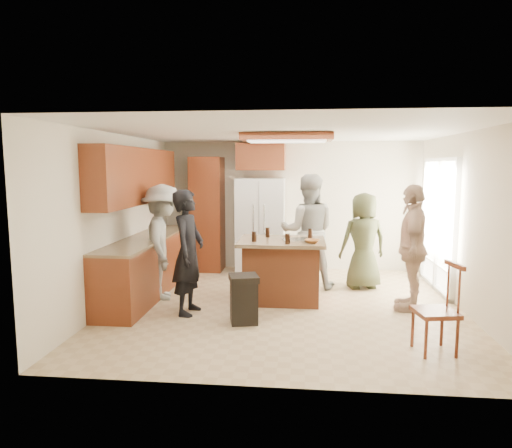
# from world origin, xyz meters

# --- Properties ---
(person_front_left) EXTENTS (0.52, 0.67, 1.71)m
(person_front_left) POSITION_xyz_m (-1.31, -0.46, 0.86)
(person_front_left) COLOR black
(person_front_left) RESTS_ON ground
(person_behind_left) EXTENTS (0.93, 0.57, 1.90)m
(person_behind_left) POSITION_xyz_m (0.33, 1.08, 0.95)
(person_behind_left) COLOR #9A9992
(person_behind_left) RESTS_ON ground
(person_behind_right) EXTENTS (0.89, 0.70, 1.60)m
(person_behind_right) POSITION_xyz_m (1.25, 1.11, 0.80)
(person_behind_right) COLOR #323620
(person_behind_right) RESTS_ON ground
(person_side_right) EXTENTS (0.75, 1.13, 1.78)m
(person_side_right) POSITION_xyz_m (1.78, 0.03, 0.89)
(person_side_right) COLOR tan
(person_side_right) RESTS_ON ground
(person_counter) EXTENTS (0.79, 1.23, 1.76)m
(person_counter) POSITION_xyz_m (-1.87, 0.22, 0.88)
(person_counter) COLOR gray
(person_counter) RESTS_ON ground
(left_cabinetry) EXTENTS (0.64, 3.00, 2.30)m
(left_cabinetry) POSITION_xyz_m (-2.24, 0.40, 0.96)
(left_cabinetry) COLOR maroon
(left_cabinetry) RESTS_ON ground
(back_wall_units) EXTENTS (1.80, 0.60, 2.45)m
(back_wall_units) POSITION_xyz_m (-1.33, 2.20, 1.38)
(back_wall_units) COLOR maroon
(back_wall_units) RESTS_ON ground
(refrigerator) EXTENTS (0.90, 0.76, 1.80)m
(refrigerator) POSITION_xyz_m (-0.55, 2.12, 0.90)
(refrigerator) COLOR white
(refrigerator) RESTS_ON ground
(kitchen_island) EXTENTS (1.28, 1.03, 0.93)m
(kitchen_island) POSITION_xyz_m (-0.07, 0.29, 0.47)
(kitchen_island) COLOR #974726
(kitchen_island) RESTS_ON ground
(island_items) EXTENTS (1.02, 0.67, 0.15)m
(island_items) POSITION_xyz_m (0.15, 0.18, 0.97)
(island_items) COLOR silver
(island_items) RESTS_ON kitchen_island
(trash_bin) EXTENTS (0.44, 0.44, 0.63)m
(trash_bin) POSITION_xyz_m (-0.51, -0.77, 0.32)
(trash_bin) COLOR black
(trash_bin) RESTS_ON ground
(spindle_chair) EXTENTS (0.49, 0.49, 0.99)m
(spindle_chair) POSITION_xyz_m (1.70, -1.51, 0.45)
(spindle_chair) COLOR maroon
(spindle_chair) RESTS_ON ground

